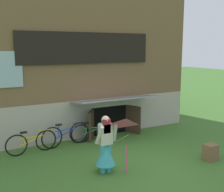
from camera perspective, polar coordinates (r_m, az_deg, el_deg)
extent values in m
plane|color=#3D6B28|center=(7.83, 4.18, -14.41)|extent=(60.00, 60.00, 0.00)
cube|color=#ADA393|center=(12.48, -9.67, -1.96)|extent=(8.60, 5.19, 1.38)
cube|color=brown|center=(12.23, -10.03, 10.29)|extent=(8.60, 5.19, 3.93)
cube|color=black|center=(9.76, -5.06, 9.68)|extent=(4.79, 0.08, 1.06)
cube|color=#9EB7C6|center=(9.78, -5.10, 9.68)|extent=(4.63, 0.04, 0.94)
cube|color=#9EB7C6|center=(9.08, -20.57, 5.07)|extent=(0.90, 0.06, 1.10)
cube|color=black|center=(10.50, -0.56, -4.98)|extent=(1.40, 0.03, 1.05)
cube|color=#3D2B1E|center=(9.90, -4.17, -5.94)|extent=(0.45, 0.61, 1.05)
cube|color=#3D2B1E|center=(10.68, 4.21, -4.76)|extent=(0.32, 0.67, 1.05)
cube|color=gray|center=(9.85, 0.88, -0.60)|extent=(3.06, 1.09, 0.18)
cylinder|color=teal|center=(7.41, -1.88, -12.61)|extent=(0.14, 0.14, 0.76)
cylinder|color=teal|center=(7.48, -0.75, -12.39)|extent=(0.14, 0.14, 0.76)
cone|color=teal|center=(7.40, -1.32, -11.68)|extent=(0.52, 0.52, 0.57)
cube|color=beige|center=(7.22, -1.33, -7.72)|extent=(0.34, 0.20, 0.54)
cylinder|color=beige|center=(7.04, -2.58, -7.98)|extent=(0.16, 0.31, 0.50)
cylinder|color=beige|center=(7.23, 0.60, -7.48)|extent=(0.16, 0.31, 0.50)
cube|color=maroon|center=(7.11, -1.12, -6.16)|extent=(0.20, 0.08, 0.36)
sphere|color=#D8AD8E|center=(7.12, -1.35, -4.86)|extent=(0.21, 0.21, 0.21)
pyramid|color=#E54C7F|center=(6.85, 2.87, -7.53)|extent=(0.94, 0.83, 0.42)
cylinder|color=beige|center=(7.21, 2.09, -8.59)|extent=(0.01, 0.60, 0.36)
cylinder|color=#E54C7F|center=(7.41, 2.95, -12.72)|extent=(0.03, 0.03, 0.74)
torus|color=black|center=(9.88, -1.46, -7.16)|extent=(0.65, 0.14, 0.65)
torus|color=black|center=(9.66, -6.47, -7.62)|extent=(0.65, 0.14, 0.65)
cylinder|color=#287A3D|center=(9.71, -3.95, -6.46)|extent=(0.65, 0.14, 0.04)
cylinder|color=#287A3D|center=(9.74, -3.94, -7.06)|extent=(0.72, 0.15, 0.26)
cylinder|color=#287A3D|center=(9.66, -5.21, -6.57)|extent=(0.04, 0.04, 0.36)
cube|color=black|center=(9.61, -5.23, -5.53)|extent=(0.20, 0.08, 0.05)
cylinder|color=#287A3D|center=(9.79, -1.47, -5.39)|extent=(0.44, 0.10, 0.03)
torus|color=black|center=(9.66, -6.72, -7.39)|extent=(0.72, 0.13, 0.72)
torus|color=black|center=(9.26, -12.11, -8.32)|extent=(0.72, 0.13, 0.72)
cylinder|color=#284CB2|center=(9.40, -9.38, -6.77)|extent=(0.74, 0.13, 0.04)
cylinder|color=#284CB2|center=(9.43, -9.36, -7.46)|extent=(0.80, 0.14, 0.29)
cylinder|color=#284CB2|center=(9.30, -10.75, -6.99)|extent=(0.04, 0.04, 0.41)
cube|color=black|center=(9.24, -10.79, -5.78)|extent=(0.20, 0.08, 0.05)
cylinder|color=#284CB2|center=(9.57, -6.76, -5.35)|extent=(0.44, 0.08, 0.03)
torus|color=black|center=(9.17, -13.27, -8.71)|extent=(0.67, 0.09, 0.67)
torus|color=black|center=(8.94, -18.84, -9.48)|extent=(0.67, 0.09, 0.67)
cylinder|color=gold|center=(8.99, -16.07, -8.06)|extent=(0.68, 0.09, 0.04)
cylinder|color=gold|center=(9.03, -16.04, -8.72)|extent=(0.75, 0.09, 0.27)
cylinder|color=gold|center=(8.94, -17.48, -8.24)|extent=(0.04, 0.04, 0.38)
cube|color=black|center=(8.88, -17.54, -7.09)|extent=(0.20, 0.08, 0.05)
cylinder|color=gold|center=(9.08, -13.35, -6.74)|extent=(0.44, 0.06, 0.03)
cube|color=brown|center=(8.71, 19.38, -10.73)|extent=(0.37, 0.31, 0.47)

